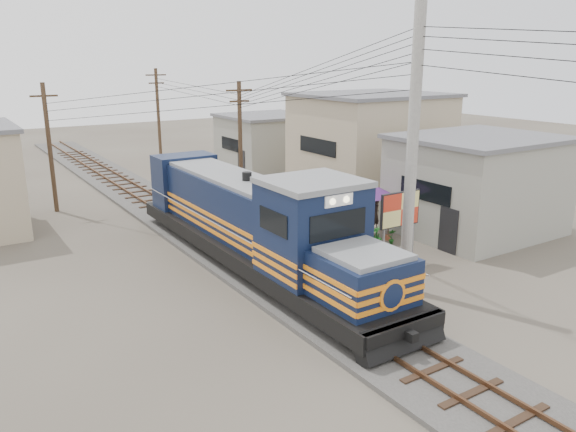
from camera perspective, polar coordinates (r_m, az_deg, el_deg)
ground at (r=19.52m, az=3.14°, el=-9.14°), size 120.00×120.00×0.00m
ballast at (r=27.68m, az=-9.04°, el=-1.55°), size 3.60×70.00×0.16m
track at (r=27.63m, az=-9.05°, el=-1.19°), size 1.15×70.00×0.12m
locomotive at (r=22.32m, az=-3.33°, el=-0.90°), size 3.14×17.12×4.24m
utility_pole_main at (r=19.89m, az=12.47°, el=6.09°), size 0.40×0.40×10.00m
wooden_pole_mid at (r=32.33m, az=-4.87°, el=7.61°), size 1.60×0.24×7.00m
wooden_pole_far at (r=45.18m, az=-13.03°, el=9.89°), size 1.60×0.24×7.50m
wooden_pole_left at (r=33.08m, az=-23.07°, el=6.61°), size 1.60×0.24×7.00m
power_lines at (r=25.04m, az=-8.65°, el=14.09°), size 9.65×19.00×3.30m
shophouse_front at (r=28.55m, az=18.63°, el=3.08°), size 7.35×6.30×4.70m
shophouse_mid at (r=35.28m, az=8.36°, el=7.25°), size 8.40×7.35×6.20m
shophouse_back at (r=42.61m, az=-2.14°, el=7.48°), size 6.30×6.30×4.20m
billboard at (r=23.07m, az=11.32°, el=0.45°), size 1.98×0.15×3.06m
market_umbrella at (r=26.72m, az=8.38°, el=2.68°), size 2.87×2.87×2.56m
vendor at (r=28.02m, az=8.81°, el=0.19°), size 0.65×0.51×1.58m
plant_nursery at (r=25.81m, az=6.81°, el=-1.96°), size 3.21×3.12×1.07m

